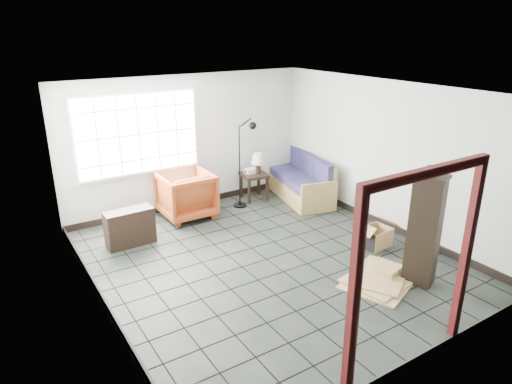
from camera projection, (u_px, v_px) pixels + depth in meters
ground at (267, 259)px, 7.13m from camera, size 5.50×5.50×0.00m
room_shell at (267, 155)px, 6.58m from camera, size 5.02×5.52×2.61m
window_panel at (138, 134)px, 8.21m from camera, size 2.32×0.08×1.52m
doorway_trim at (419, 246)px, 4.52m from camera, size 1.80×0.08×2.20m
futon_sofa at (300, 181)px, 9.69m from camera, size 1.19×2.16×0.91m
armchair at (186, 193)px, 8.58m from camera, size 0.94×0.88×0.96m
side_table at (254, 178)px, 9.47m from camera, size 0.57×0.57×0.56m
table_lamp at (258, 160)px, 9.31m from camera, size 0.32×0.32×0.44m
projector at (251, 171)px, 9.46m from camera, size 0.27×0.21×0.09m
floor_lamp at (246, 160)px, 8.96m from camera, size 0.50×0.31×1.78m
console_shelf at (130, 227)px, 7.52m from camera, size 0.80×0.33×0.61m
tall_shelf at (425, 230)px, 6.23m from camera, size 0.47×0.53×1.60m
pot at (432, 170)px, 5.96m from camera, size 0.16×0.16×0.11m
open_box at (375, 237)px, 7.52m from camera, size 0.78×0.42×0.43m
cardboard_pile at (382, 277)px, 6.54m from camera, size 1.40×1.20×0.17m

